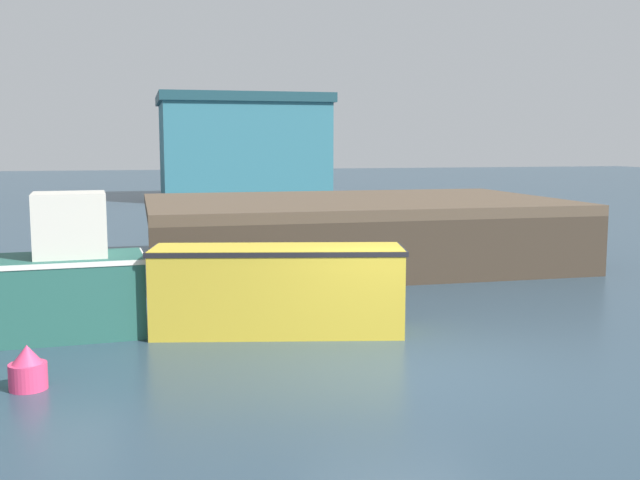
# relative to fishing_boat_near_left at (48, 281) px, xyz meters

# --- Properties ---
(ground) EXTENTS (120.00, 160.00, 0.10)m
(ground) POSITION_rel_fishing_boat_near_left_xyz_m (4.97, -2.84, -0.95)
(ground) COLOR #283D4C
(pier) EXTENTS (10.35, 6.62, 1.66)m
(pier) POSITION_rel_fishing_boat_near_left_xyz_m (6.78, 5.49, 0.47)
(pier) COLOR brown
(pier) RESTS_ON ground
(fishing_boat_near_left) EXTENTS (3.16, 1.55, 2.30)m
(fishing_boat_near_left) POSITION_rel_fishing_boat_near_left_xyz_m (0.00, 0.00, 0.00)
(fishing_boat_near_left) COLOR #23564C
(fishing_boat_near_left) RESTS_ON ground
(fishing_boat_near_right) EXTENTS (4.23, 1.96, 1.42)m
(fishing_boat_near_right) POSITION_rel_fishing_boat_near_left_xyz_m (3.59, -0.62, -0.16)
(fishing_boat_near_right) COLOR gold
(fishing_boat_near_right) RESTS_ON ground
(warehouse) EXTENTS (9.10, 7.18, 5.71)m
(warehouse) POSITION_rel_fishing_boat_near_left_xyz_m (7.18, 29.56, 1.97)
(warehouse) COLOR #2D6B7A
(warehouse) RESTS_ON ground
(mooring_buoy_foreground) EXTENTS (0.47, 0.47, 0.57)m
(mooring_buoy_foreground) POSITION_rel_fishing_boat_near_left_xyz_m (0.02, -2.66, -0.65)
(mooring_buoy_foreground) COLOR #DB3866
(mooring_buoy_foreground) RESTS_ON ground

